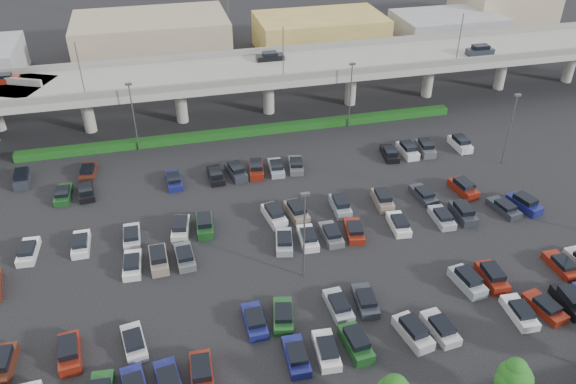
{
  "coord_description": "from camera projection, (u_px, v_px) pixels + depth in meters",
  "views": [
    {
      "loc": [
        -12.19,
        -50.59,
        39.24
      ],
      "look_at": [
        1.55,
        4.96,
        2.0
      ],
      "focal_mm": 35.0,
      "sensor_mm": 36.0,
      "label": 1
    }
  ],
  "objects": [
    {
      "name": "ground",
      "position": [
        285.0,
        231.0,
        65.02
      ],
      "size": [
        280.0,
        280.0,
        0.0
      ],
      "primitive_type": "plane",
      "color": "black"
    },
    {
      "name": "overpass",
      "position": [
        236.0,
        75.0,
        87.23
      ],
      "size": [
        150.0,
        13.0,
        15.8
      ],
      "color": "gray",
      "rests_on": "ground"
    },
    {
      "name": "distant_buildings",
      "position": [
        273.0,
        32.0,
        115.76
      ],
      "size": [
        138.0,
        24.0,
        9.0
      ],
      "color": "gray",
      "rests_on": "ground"
    },
    {
      "name": "light_poles",
      "position": [
        245.0,
        181.0,
        62.42
      ],
      "size": [
        66.9,
        48.38,
        10.3
      ],
      "color": "#4D4D53",
      "rests_on": "ground"
    },
    {
      "name": "hedge",
      "position": [
        246.0,
        131.0,
        85.06
      ],
      "size": [
        66.0,
        1.6,
        1.1
      ],
      "primitive_type": "cube",
      "color": "#113810",
      "rests_on": "ground"
    },
    {
      "name": "parked_cars",
      "position": [
        294.0,
        247.0,
        61.51
      ],
      "size": [
        63.17,
        41.61,
        1.67
      ],
      "color": "#515458",
      "rests_on": "ground"
    }
  ]
}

